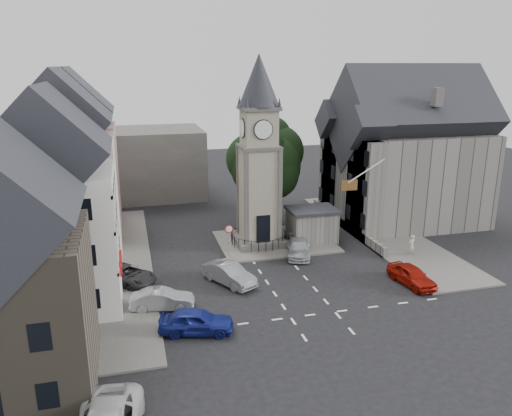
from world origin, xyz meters
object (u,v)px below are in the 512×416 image
object	(u,v)px
car_east_red	(412,275)
pedestrian	(411,246)
clock_tower	(259,154)
stone_shelter	(312,225)
car_west_blue	(196,321)

from	to	relation	value
car_east_red	pedestrian	bearing A→B (deg)	51.19
clock_tower	car_east_red	world-z (taller)	clock_tower
clock_tower	car_east_red	xyz separation A→B (m)	(8.52, -10.99, -7.41)
stone_shelter	pedestrian	distance (m)	8.69
stone_shelter	car_west_blue	xyz separation A→B (m)	(-12.30, -13.31, -0.80)
clock_tower	stone_shelter	world-z (taller)	clock_tower
clock_tower	stone_shelter	xyz separation A→B (m)	(4.80, -0.49, -6.57)
clock_tower	pedestrian	world-z (taller)	clock_tower
clock_tower	car_west_blue	xyz separation A→B (m)	(-7.50, -13.80, -7.37)
car_west_blue	pedestrian	world-z (taller)	pedestrian
car_east_red	clock_tower	bearing A→B (deg)	119.79
clock_tower	car_east_red	bearing A→B (deg)	-52.23
stone_shelter	car_west_blue	bearing A→B (deg)	-132.73
stone_shelter	pedestrian	size ratio (longest dim) A/B	2.32
clock_tower	pedestrian	bearing A→B (deg)	-27.52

